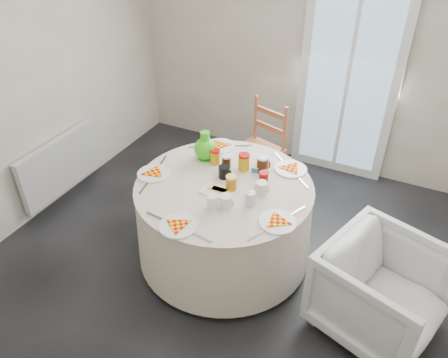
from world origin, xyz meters
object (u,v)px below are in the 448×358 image
at_px(table, 224,221).
at_px(wooden_chair, 258,151).
at_px(green_pitcher, 205,146).
at_px(radiator, 61,165).
at_px(armchair, 383,288).

relative_size(table, wooden_chair, 1.51).
bearing_deg(wooden_chair, green_pitcher, -86.37).
relative_size(radiator, green_pitcher, 3.98).
xyz_separation_m(armchair, green_pitcher, (-1.63, 0.45, 0.48)).
height_order(table, green_pitcher, green_pitcher).
distance_m(wooden_chair, armchair, 1.87).
bearing_deg(table, green_pitcher, 138.28).
bearing_deg(green_pitcher, armchair, -32.70).
xyz_separation_m(table, green_pitcher, (-0.31, 0.28, 0.49)).
bearing_deg(green_pitcher, radiator, 171.82).
height_order(radiator, armchair, armchair).
xyz_separation_m(table, armchair, (1.31, -0.17, 0.02)).
distance_m(radiator, green_pitcher, 1.61).
bearing_deg(armchair, table, 100.81).
bearing_deg(green_pitcher, table, -58.87).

